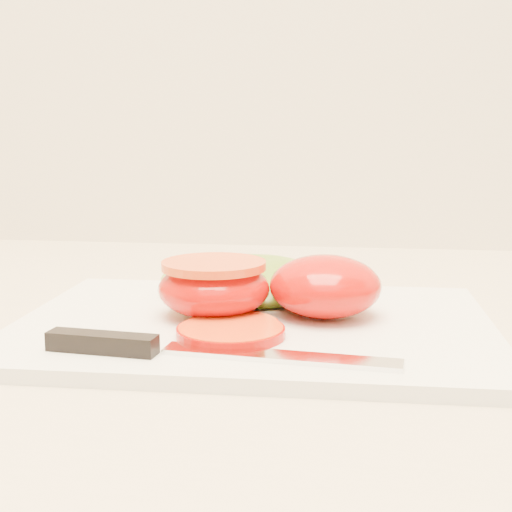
# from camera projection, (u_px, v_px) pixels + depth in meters

# --- Properties ---
(cutting_board) EXTENTS (0.34, 0.25, 0.01)m
(cutting_board) POSITION_uv_depth(u_px,v_px,m) (254.00, 326.00, 0.52)
(cutting_board) COLOR white
(cutting_board) RESTS_ON counter
(tomato_half_dome) EXTENTS (0.08, 0.08, 0.05)m
(tomato_half_dome) POSITION_uv_depth(u_px,v_px,m) (325.00, 286.00, 0.52)
(tomato_half_dome) COLOR #C00606
(tomato_half_dome) RESTS_ON cutting_board
(tomato_half_cut) EXTENTS (0.08, 0.08, 0.04)m
(tomato_half_cut) POSITION_uv_depth(u_px,v_px,m) (214.00, 286.00, 0.52)
(tomato_half_cut) COLOR #C00606
(tomato_half_cut) RESTS_ON cutting_board
(tomato_slice_0) EXTENTS (0.07, 0.07, 0.01)m
(tomato_slice_0) POSITION_uv_depth(u_px,v_px,m) (231.00, 332.00, 0.47)
(tomato_slice_0) COLOR orange
(tomato_slice_0) RESTS_ON cutting_board
(tomato_slice_1) EXTENTS (0.06, 0.06, 0.01)m
(tomato_slice_1) POSITION_uv_depth(u_px,v_px,m) (233.00, 325.00, 0.49)
(tomato_slice_1) COLOR orange
(tomato_slice_1) RESTS_ON cutting_board
(lettuce_leaf_0) EXTENTS (0.15, 0.10, 0.03)m
(lettuce_leaf_0) POSITION_uv_depth(u_px,v_px,m) (248.00, 281.00, 0.58)
(lettuce_leaf_0) COLOR olive
(lettuce_leaf_0) RESTS_ON cutting_board
(knife) EXTENTS (0.22, 0.03, 0.01)m
(knife) POSITION_uv_depth(u_px,v_px,m) (171.00, 348.00, 0.43)
(knife) COLOR silver
(knife) RESTS_ON cutting_board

